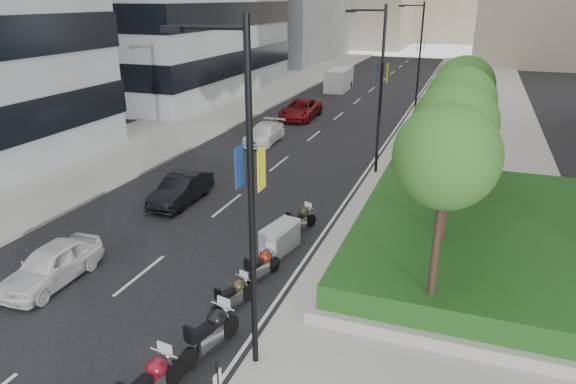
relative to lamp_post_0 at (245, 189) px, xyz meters
The scene contains 25 objects.
ground 6.62m from the lamp_post_0, 166.43° to the right, with size 160.00×160.00×0.00m, color black.
sidewalk_right 29.82m from the lamp_post_0, 80.49° to the left, with size 10.00×100.00×0.15m, color #9E9B93.
sidewalk_left 33.56m from the lamp_post_0, 119.10° to the left, with size 8.00×100.00×0.15m, color #9E9B93.
lane_edge 29.44m from the lamp_post_0, 90.88° to the left, with size 0.12×100.00×0.01m, color silver.
lane_centre 29.97m from the lamp_post_0, 101.01° to the left, with size 0.12×100.00×0.01m, color silver.
planter 11.73m from the lamp_post_0, 56.95° to the left, with size 10.00×14.00×0.40m, color #A4A099.
hedge 11.50m from the lamp_post_0, 56.95° to the left, with size 9.40×13.40×0.80m, color #113D15.
tree_0 5.30m from the lamp_post_0, 34.56° to the left, with size 2.80×2.80×6.30m.
tree_1 8.25m from the lamp_post_0, 58.11° to the left, with size 2.80×2.80×6.30m.
tree_2 11.84m from the lamp_post_0, 68.40° to the left, with size 2.80×2.80×6.30m.
tree_3 15.62m from the lamp_post_0, 73.81° to the left, with size 2.80×2.80×6.30m.
lamp_post_0 is the anchor object (origin of this frame).
lamp_post_1 17.00m from the lamp_post_0, 90.00° to the left, with size 2.34×0.45×9.00m.
lamp_post_2 35.00m from the lamp_post_0, 90.00° to the left, with size 2.34×0.45×9.00m.
motorcycle_1 5.21m from the lamp_post_0, 125.77° to the right, with size 0.81×2.42×1.21m.
motorcycle_2 4.58m from the lamp_post_0, behind, with size 0.87×2.40×1.21m.
motorcycle_3 5.28m from the lamp_post_0, 124.99° to the left, with size 0.83×1.89×0.97m.
motorcycle_4 6.32m from the lamp_post_0, 108.89° to the left, with size 0.85×2.01×1.03m.
motorcycle_5 7.98m from the lamp_post_0, 103.74° to the left, with size 1.11×1.99×1.14m.
motorcycle_6 9.66m from the lamp_post_0, 99.63° to the left, with size 0.98×1.89×1.00m.
car_a 9.40m from the lamp_post_0, 169.15° to the left, with size 1.61×4.01×1.37m, color white.
car_b 13.17m from the lamp_post_0, 129.36° to the left, with size 1.44×4.13×1.36m, color black.
car_c 23.08m from the lamp_post_0, 111.43° to the left, with size 1.84×4.52×1.31m, color white.
car_d 30.53m from the lamp_post_0, 106.05° to the left, with size 2.52×5.45×1.52m, color maroon.
delivery_van 44.33m from the lamp_post_0, 101.60° to the left, with size 2.17×5.34×2.22m.
Camera 1 is at (8.98, -9.35, 9.31)m, focal length 32.00 mm.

